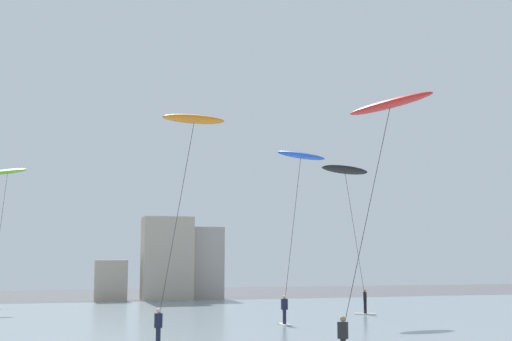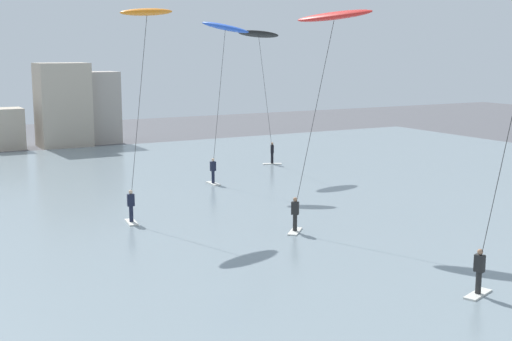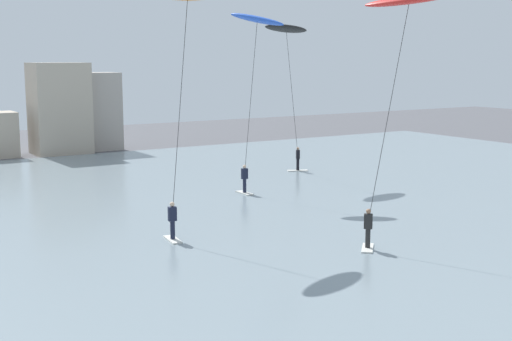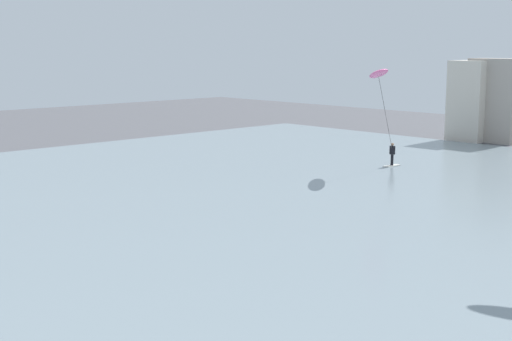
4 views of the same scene
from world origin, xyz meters
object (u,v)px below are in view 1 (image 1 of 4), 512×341
Objects in this scene: kitesurfer_orange at (191,136)px; kitesurfer_red at (387,120)px; kitesurfer_black at (347,181)px; kitesurfer_blue at (299,170)px; kitesurfer_lime at (6,184)px.

kitesurfer_red is at bearing -42.14° from kitesurfer_orange.
kitesurfer_blue is (-4.49, -3.37, 0.15)m from kitesurfer_black.
kitesurfer_red is 12.60m from kitesurfer_blue.
kitesurfer_orange is at bearing -66.26° from kitesurfer_lime.
kitesurfer_red is (6.88, -6.22, -0.13)m from kitesurfer_orange.
kitesurfer_lime is 1.07× the size of kitesurfer_blue.
kitesurfer_blue is (7.52, 6.36, -0.54)m from kitesurfer_orange.
kitesurfer_black is 5.61m from kitesurfer_blue.
kitesurfer_red is (-5.13, -15.95, 0.56)m from kitesurfer_black.
kitesurfer_red is (17.47, -30.31, -0.14)m from kitesurfer_lime.
kitesurfer_orange reaches higher than kitesurfer_black.
kitesurfer_black is at bearing -32.42° from kitesurfer_lime.
kitesurfer_red is at bearing -107.83° from kitesurfer_black.
kitesurfer_lime is at bearing 119.97° from kitesurfer_red.
kitesurfer_blue is at bearing 87.07° from kitesurfer_red.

